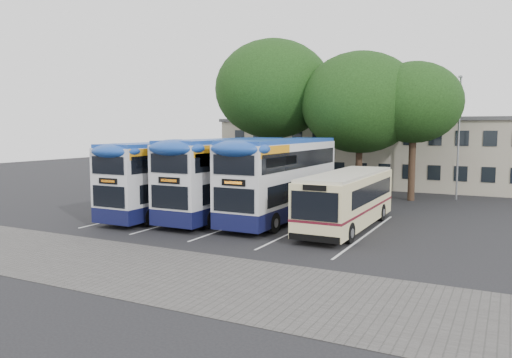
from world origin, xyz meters
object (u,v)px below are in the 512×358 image
object	(u,v)px
lamp_post	(459,131)
tree_right	(414,103)
bus_dd_left	(171,175)
bus_dd_right	(282,175)
tree_left	(273,89)
bus_dd_mid	(226,174)
tree_mid	(360,103)
bus_single	(348,197)

from	to	relation	value
lamp_post	tree_right	size ratio (longest dim) A/B	0.90
bus_dd_left	bus_dd_right	size ratio (longest dim) A/B	0.95
tree_left	bus_dd_mid	bearing A→B (deg)	-78.20
lamp_post	bus_dd_left	world-z (taller)	lamp_post
tree_left	bus_dd_mid	distance (m)	13.36
tree_mid	bus_dd_right	xyz separation A→B (m)	(-1.46, -11.07, -4.63)
bus_dd_left	bus_dd_mid	xyz separation A→B (m)	(3.29, 1.01, 0.11)
bus_dd_right	tree_mid	bearing A→B (deg)	82.50
tree_mid	bus_dd_mid	xyz separation A→B (m)	(-4.82, -11.64, -4.63)
tree_right	lamp_post	bearing A→B (deg)	31.66
tree_left	tree_mid	size ratio (longest dim) A/B	1.14
lamp_post	tree_left	xyz separation A→B (m)	(-14.06, -2.02, 3.37)
tree_right	bus_dd_mid	bearing A→B (deg)	-125.98
tree_left	tree_right	bearing A→B (deg)	1.07
lamp_post	bus_dd_left	xyz separation A→B (m)	(-14.90, -14.77, -2.64)
bus_dd_mid	tree_right	bearing A→B (deg)	54.02
tree_mid	tree_right	distance (m)	3.86
tree_right	bus_dd_left	xyz separation A→B (m)	(-11.97, -12.96, -4.67)
tree_right	bus_dd_mid	size ratio (longest dim) A/B	0.90
tree_right	bus_dd_left	bearing A→B (deg)	-132.72
bus_dd_left	bus_single	bearing A→B (deg)	4.47
tree_left	bus_dd_left	size ratio (longest dim) A/B	1.17
bus_single	bus_dd_right	bearing A→B (deg)	169.90
tree_mid	bus_dd_left	size ratio (longest dim) A/B	1.03
bus_dd_mid	bus_dd_right	size ratio (longest dim) A/B	1.00
tree_left	bus_dd_mid	xyz separation A→B (m)	(2.45, -11.74, -5.89)
bus_dd_right	tree_right	bearing A→B (deg)	64.99
tree_mid	bus_dd_left	xyz separation A→B (m)	(-8.12, -12.65, -4.75)
bus_dd_left	tree_mid	bearing A→B (deg)	57.32
tree_right	bus_single	size ratio (longest dim) A/B	1.01
lamp_post	bus_dd_left	bearing A→B (deg)	-135.26
bus_dd_right	bus_single	size ratio (longest dim) A/B	1.12
bus_dd_mid	bus_dd_right	bearing A→B (deg)	9.64
tree_right	tree_left	bearing A→B (deg)	-178.93
tree_mid	bus_single	bearing A→B (deg)	-77.13
tree_left	lamp_post	bearing A→B (deg)	8.17
lamp_post	bus_single	world-z (taller)	lamp_post
lamp_post	bus_single	bearing A→B (deg)	-106.36
tree_left	bus_dd_right	world-z (taller)	tree_left
tree_right	bus_single	xyz separation A→B (m)	(-1.15, -12.11, -5.43)
tree_right	bus_dd_left	distance (m)	18.25
lamp_post	tree_left	world-z (taller)	tree_left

